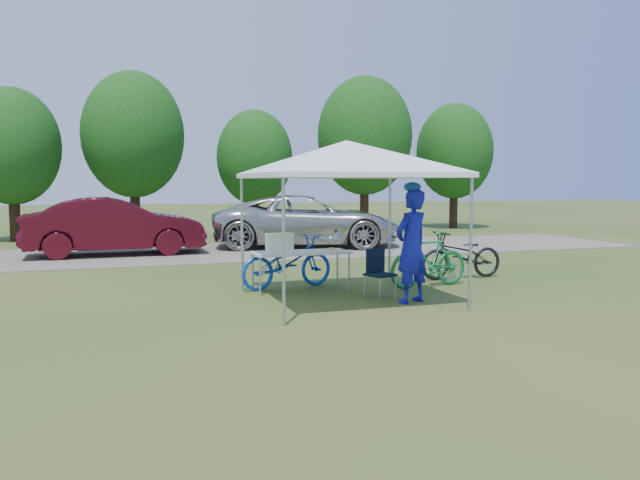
# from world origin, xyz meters

# --- Properties ---
(ground) EXTENTS (100.00, 100.00, 0.00)m
(ground) POSITION_xyz_m (0.00, 0.00, 0.00)
(ground) COLOR #2D5119
(ground) RESTS_ON ground
(gravel_strip) EXTENTS (24.00, 5.00, 0.02)m
(gravel_strip) POSITION_xyz_m (0.00, 8.00, 0.01)
(gravel_strip) COLOR gray
(gravel_strip) RESTS_ON ground
(canopy) EXTENTS (4.53, 4.53, 3.00)m
(canopy) POSITION_xyz_m (0.00, 0.00, 2.65)
(canopy) COLOR #A5A5AA
(canopy) RESTS_ON ground
(treeline) EXTENTS (24.89, 4.28, 6.30)m
(treeline) POSITION_xyz_m (-0.29, 14.05, 3.53)
(treeline) COLOR #382314
(treeline) RESTS_ON ground
(folding_table) EXTENTS (1.79, 0.75, 0.74)m
(folding_table) POSITION_xyz_m (-0.45, 1.20, 0.69)
(folding_table) COLOR white
(folding_table) RESTS_ON ground
(folding_chair) EXTENTS (0.56, 0.59, 0.85)m
(folding_chair) POSITION_xyz_m (0.67, 0.18, 0.50)
(folding_chair) COLOR black
(folding_chair) RESTS_ON ground
(cooler) EXTENTS (0.48, 0.33, 0.35)m
(cooler) POSITION_xyz_m (-0.86, 1.20, 0.91)
(cooler) COLOR white
(cooler) RESTS_ON folding_table
(ice_cream_cup) EXTENTS (0.08, 0.08, 0.06)m
(ice_cream_cup) POSITION_xyz_m (0.14, 1.15, 0.77)
(ice_cream_cup) COLOR yellow
(ice_cream_cup) RESTS_ON folding_table
(cyclist) EXTENTS (0.82, 0.70, 1.91)m
(cyclist) POSITION_xyz_m (0.98, -0.50, 0.96)
(cyclist) COLOR #1418AA
(cyclist) RESTS_ON ground
(bike_blue) EXTENTS (2.02, 1.09, 1.01)m
(bike_blue) POSITION_xyz_m (-0.62, 1.55, 0.50)
(bike_blue) COLOR blue
(bike_blue) RESTS_ON ground
(bike_green) EXTENTS (1.85, 0.81, 1.08)m
(bike_green) POSITION_xyz_m (2.01, 0.79, 0.54)
(bike_green) COLOR #1A773D
(bike_green) RESTS_ON ground
(bike_dark) EXTENTS (1.93, 0.74, 1.00)m
(bike_dark) POSITION_xyz_m (3.17, 1.50, 0.50)
(bike_dark) COLOR black
(bike_dark) RESTS_ON ground
(minivan) EXTENTS (6.27, 4.01, 1.61)m
(minivan) POSITION_xyz_m (1.96, 8.70, 0.82)
(minivan) COLOR beige
(minivan) RESTS_ON gravel_strip
(sedan) EXTENTS (4.88, 1.87, 1.59)m
(sedan) POSITION_xyz_m (-3.75, 8.21, 0.81)
(sedan) COLOR #4E0D18
(sedan) RESTS_ON gravel_strip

